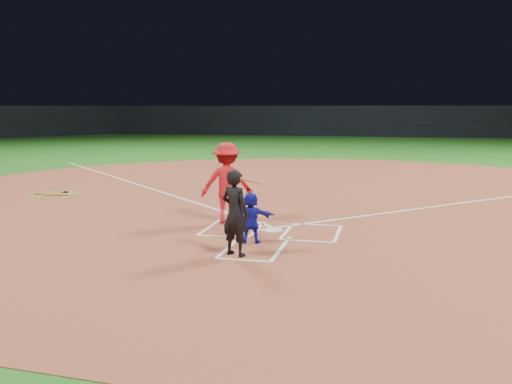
% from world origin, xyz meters
% --- Properties ---
extents(ground, '(120.00, 120.00, 0.00)m').
position_xyz_m(ground, '(0.00, 0.00, 0.00)').
color(ground, '#195916').
rests_on(ground, ground).
extents(home_plate_dirt, '(28.00, 28.00, 0.01)m').
position_xyz_m(home_plate_dirt, '(0.00, 6.00, 0.01)').
color(home_plate_dirt, brown).
rests_on(home_plate_dirt, ground).
extents(stadium_wall_far, '(80.00, 1.20, 3.20)m').
position_xyz_m(stadium_wall_far, '(0.00, 48.00, 1.60)').
color(stadium_wall_far, black).
rests_on(stadium_wall_far, ground).
extents(home_plate, '(0.60, 0.60, 0.02)m').
position_xyz_m(home_plate, '(0.00, 0.00, 0.02)').
color(home_plate, silver).
rests_on(home_plate, home_plate_dirt).
extents(on_deck_circle, '(1.70, 1.70, 0.01)m').
position_xyz_m(on_deck_circle, '(-8.44, 3.98, 0.02)').
color(on_deck_circle, brown).
rests_on(on_deck_circle, home_plate_dirt).
extents(on_deck_logo, '(0.80, 0.80, 0.00)m').
position_xyz_m(on_deck_logo, '(-8.44, 3.98, 0.02)').
color(on_deck_logo, gold).
rests_on(on_deck_logo, on_deck_circle).
extents(on_deck_bat_a, '(0.23, 0.84, 0.06)m').
position_xyz_m(on_deck_bat_a, '(-8.29, 4.23, 0.05)').
color(on_deck_bat_a, olive).
rests_on(on_deck_bat_a, on_deck_circle).
extents(on_deck_bat_b, '(0.79, 0.40, 0.06)m').
position_xyz_m(on_deck_bat_b, '(-8.64, 3.88, 0.05)').
color(on_deck_bat_b, brown).
rests_on(on_deck_bat_b, on_deck_circle).
extents(on_deck_bat_c, '(0.79, 0.42, 0.06)m').
position_xyz_m(on_deck_bat_c, '(-8.14, 3.68, 0.05)').
color(on_deck_bat_c, brown).
rests_on(on_deck_bat_c, on_deck_circle).
extents(bat_weight_donut, '(0.19, 0.19, 0.05)m').
position_xyz_m(bat_weight_donut, '(-8.24, 4.38, 0.05)').
color(bat_weight_donut, black).
rests_on(bat_weight_donut, on_deck_circle).
extents(catcher, '(1.09, 0.54, 1.13)m').
position_xyz_m(catcher, '(-0.19, -1.35, 0.58)').
color(catcher, '#1517AE').
rests_on(catcher, home_plate_dirt).
extents(umpire, '(0.75, 0.64, 1.74)m').
position_xyz_m(umpire, '(-0.25, -2.46, 0.88)').
color(umpire, black).
rests_on(umpire, home_plate_dirt).
extents(chalk_markings, '(28.35, 17.32, 0.01)m').
position_xyz_m(chalk_markings, '(0.00, 5.29, 0.01)').
color(chalk_markings, white).
rests_on(chalk_markings, home_plate_dirt).
extents(batter_at_plate, '(1.72, 1.02, 2.06)m').
position_xyz_m(batter_at_plate, '(-1.32, 0.70, 1.04)').
color(batter_at_plate, red).
rests_on(batter_at_plate, home_plate_dirt).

